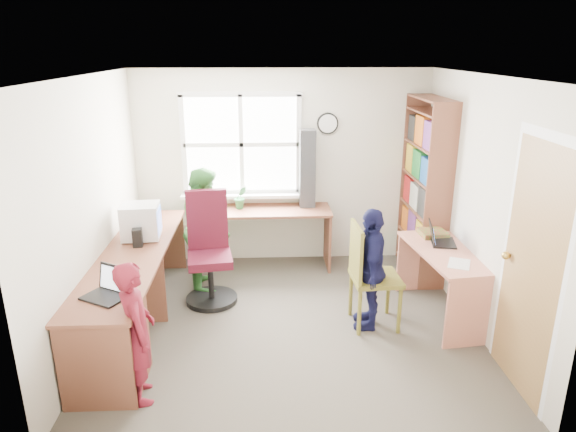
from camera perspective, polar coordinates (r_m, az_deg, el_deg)
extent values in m
cube|color=#433D35|center=(5.25, 0.13, -11.92)|extent=(3.60, 3.40, 0.02)
cube|color=white|center=(4.54, 0.16, 15.48)|extent=(3.60, 3.40, 0.02)
cube|color=beige|center=(6.41, -0.63, 5.38)|extent=(3.60, 0.02, 2.40)
cube|color=beige|center=(3.17, 1.72, -8.56)|extent=(3.60, 0.02, 2.40)
cube|color=beige|center=(5.01, -21.01, 0.42)|extent=(0.02, 3.40, 2.40)
cube|color=beige|center=(5.17, 20.60, 1.01)|extent=(0.02, 3.40, 2.40)
cube|color=white|center=(6.33, -5.20, 7.91)|extent=(1.40, 0.01, 1.20)
cube|color=white|center=(6.32, -5.21, 7.90)|extent=(1.48, 0.04, 1.28)
cube|color=olive|center=(4.34, 25.29, -5.66)|extent=(0.02, 0.82, 2.00)
sphere|color=gold|center=(4.60, 23.04, -4.06)|extent=(0.07, 0.07, 0.07)
cylinder|color=black|center=(6.32, 4.43, 10.22)|extent=(0.26, 0.03, 0.26)
cylinder|color=white|center=(6.31, 4.45, 10.19)|extent=(0.22, 0.01, 0.22)
cube|color=brown|center=(5.17, -16.82, -4.09)|extent=(0.60, 2.70, 0.03)
cube|color=brown|center=(6.25, -2.81, 0.59)|extent=(1.65, 0.56, 0.03)
cube|color=brown|center=(5.32, -16.45, -7.84)|extent=(0.56, 0.03, 0.72)
cube|color=brown|center=(4.21, -20.60, -15.68)|extent=(0.56, 0.03, 0.72)
cube|color=brown|center=(6.50, -13.86, -2.74)|extent=(0.56, 0.03, 0.72)
cube|color=brown|center=(6.42, 4.41, -2.49)|extent=(0.03, 0.52, 0.72)
cube|color=brown|center=(4.51, -19.21, -13.11)|extent=(0.54, 0.45, 0.72)
cube|color=tan|center=(5.34, 17.26, -3.84)|extent=(0.71, 1.29, 0.03)
cube|color=tan|center=(5.01, 19.89, -10.11)|extent=(0.53, 0.09, 0.68)
cube|color=tan|center=(5.97, 14.44, -4.90)|extent=(0.53, 0.09, 0.68)
cube|color=brown|center=(5.76, 16.41, 1.59)|extent=(0.30, 0.02, 2.10)
cube|color=brown|center=(6.68, 13.71, 4.07)|extent=(0.30, 0.02, 2.10)
cube|color=brown|center=(6.04, 15.78, 12.46)|extent=(0.30, 1.00, 0.02)
cube|color=brown|center=(6.54, 14.25, -5.46)|extent=(0.30, 1.00, 0.02)
cube|color=brown|center=(6.41, 14.50, -2.51)|extent=(0.30, 1.00, 0.02)
cube|color=brown|center=(6.29, 14.77, 0.72)|extent=(0.30, 1.00, 0.02)
cube|color=brown|center=(6.19, 15.06, 4.08)|extent=(0.30, 1.00, 0.02)
cube|color=brown|center=(6.11, 15.35, 7.53)|extent=(0.30, 1.00, 0.02)
cube|color=brown|center=(6.05, 15.66, 11.06)|extent=(0.30, 1.00, 0.02)
cube|color=#A61717|center=(6.22, 15.13, -5.33)|extent=(0.25, 0.28, 0.27)
cube|color=#174B8E|center=(6.50, 14.31, -4.15)|extent=(0.25, 0.30, 0.29)
cube|color=#1C772C|center=(6.76, 13.60, -3.12)|extent=(0.25, 0.26, 0.30)
cube|color=gold|center=(6.09, 15.43, -2.08)|extent=(0.25, 0.28, 0.30)
cube|color=#682F77|center=(6.37, 14.57, -1.00)|extent=(0.25, 0.30, 0.32)
cube|color=orange|center=(6.65, 13.82, -0.29)|extent=(0.25, 0.26, 0.29)
cube|color=black|center=(5.97, 15.74, 1.43)|extent=(0.25, 0.28, 0.32)
cube|color=beige|center=(6.26, 14.83, 2.13)|extent=(0.25, 0.30, 0.29)
cube|color=#A61717|center=(6.54, 14.08, 2.94)|extent=(0.25, 0.26, 0.30)
cube|color=#174B8E|center=(5.88, 16.04, 4.81)|extent=(0.25, 0.28, 0.29)
cube|color=#1C772C|center=(6.17, 15.13, 5.59)|extent=(0.25, 0.30, 0.30)
cube|color=gold|center=(6.45, 14.34, 6.27)|extent=(0.25, 0.26, 0.32)
cube|color=#682F77|center=(5.80, 16.38, 8.54)|extent=(0.25, 0.28, 0.30)
cube|color=orange|center=(6.10, 15.43, 9.15)|extent=(0.25, 0.30, 0.32)
cube|color=black|center=(6.39, 14.60, 9.45)|extent=(0.25, 0.26, 0.29)
cylinder|color=black|center=(5.70, -8.45, -9.09)|extent=(0.63, 0.63, 0.05)
cylinder|color=black|center=(5.60, -8.56, -7.02)|extent=(0.07, 0.07, 0.42)
cube|color=#460D1A|center=(5.51, -8.68, -4.78)|extent=(0.52, 0.52, 0.09)
cube|color=#460D1A|center=(5.58, -8.98, -0.35)|extent=(0.44, 0.14, 0.65)
cylinder|color=olive|center=(4.99, 7.95, -10.54)|extent=(0.04, 0.04, 0.49)
cylinder|color=olive|center=(5.09, 12.28, -10.20)|extent=(0.04, 0.04, 0.49)
cylinder|color=olive|center=(5.32, 6.99, -8.54)|extent=(0.04, 0.04, 0.49)
cylinder|color=olive|center=(5.41, 11.06, -8.27)|extent=(0.04, 0.04, 0.49)
cube|color=olive|center=(5.09, 9.72, -6.83)|extent=(0.48, 0.48, 0.04)
cube|color=olive|center=(4.92, 7.58, -4.00)|extent=(0.05, 0.43, 0.54)
cube|color=silver|center=(5.51, -15.88, -2.31)|extent=(0.29, 0.23, 0.02)
cube|color=silver|center=(5.45, -16.04, -0.53)|extent=(0.39, 0.36, 0.35)
cube|color=#3F72F2|center=(5.42, -14.09, -0.47)|extent=(0.02, 0.29, 0.25)
cube|color=black|center=(4.33, -19.68, -8.49)|extent=(0.41, 0.37, 0.02)
cube|color=black|center=(4.36, -18.65, -6.60)|extent=(0.31, 0.22, 0.22)
cube|color=white|center=(4.36, -18.73, -6.64)|extent=(0.27, 0.18, 0.18)
cube|color=black|center=(5.51, 16.86, -2.84)|extent=(0.29, 0.36, 0.02)
cube|color=black|center=(5.46, 15.70, -1.76)|extent=(0.12, 0.32, 0.21)
cube|color=#3F72F2|center=(5.46, 15.79, -1.76)|extent=(0.09, 0.28, 0.17)
cube|color=black|center=(5.28, -16.39, -2.33)|extent=(0.10, 0.10, 0.18)
cube|color=black|center=(5.83, -15.32, -0.22)|extent=(0.11, 0.11, 0.19)
cube|color=black|center=(6.25, 2.16, 5.28)|extent=(0.19, 0.17, 0.95)
cube|color=red|center=(5.70, 15.79, -1.83)|extent=(0.29, 0.29, 0.05)
cube|color=silver|center=(4.62, -18.72, -6.78)|extent=(0.26, 0.32, 0.00)
cube|color=silver|center=(5.06, 18.48, -5.04)|extent=(0.28, 0.32, 0.00)
imported|color=#2C6F3A|center=(6.26, -5.29, 2.07)|extent=(0.19, 0.17, 0.28)
imported|color=maroon|center=(4.15, -16.46, -12.27)|extent=(0.40, 0.49, 1.15)
imported|color=#357F32|center=(5.85, -9.06, -1.34)|extent=(0.59, 0.72, 1.38)
imported|color=#13143C|center=(5.01, 9.18, -5.80)|extent=(0.41, 0.75, 1.21)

